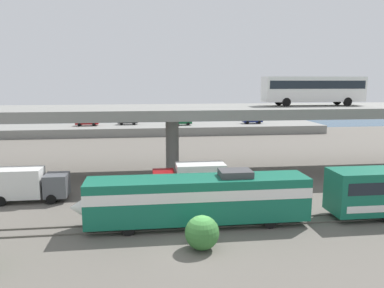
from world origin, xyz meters
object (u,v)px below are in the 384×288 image
at_px(parked_car_0, 87,122).
at_px(parked_car_1, 181,121).
at_px(service_truck_east, 191,178).
at_px(transit_bus_on_overpass, 314,88).
at_px(parked_car_2, 128,121).
at_px(train_locomotive, 187,198).
at_px(parked_car_3, 252,120).
at_px(service_truck_west, 26,184).

relative_size(parked_car_0, parked_car_1, 1.06).
bearing_deg(service_truck_east, transit_bus_on_overpass, -151.19).
relative_size(parked_car_0, parked_car_2, 1.10).
bearing_deg(transit_bus_on_overpass, train_locomotive, -136.21).
distance_m(service_truck_east, parked_car_3, 47.49).
xyz_separation_m(transit_bus_on_overpass, parked_car_2, (-23.33, 36.44, -7.44)).
distance_m(service_truck_east, parked_car_2, 45.69).
distance_m(parked_car_0, parked_car_1, 19.08).
bearing_deg(parked_car_1, parked_car_0, 176.36).
xyz_separation_m(train_locomotive, parked_car_2, (-6.48, 52.59, 0.24)).
xyz_separation_m(transit_bus_on_overpass, parked_car_0, (-31.50, 35.36, -7.43)).
bearing_deg(service_truck_east, parked_car_3, -112.98).
height_order(service_truck_east, parked_car_1, parked_car_1).
bearing_deg(service_truck_west, parked_car_0, 91.28).
xyz_separation_m(train_locomotive, parked_car_0, (-14.64, 51.51, 0.24)).
height_order(service_truck_west, service_truck_east, same).
xyz_separation_m(service_truck_west, parked_car_1, (18.07, 42.74, 0.79)).
xyz_separation_m(train_locomotive, parked_car_1, (4.40, 50.30, 0.24)).
xyz_separation_m(service_truck_west, parked_car_3, (33.43, 43.72, 0.79)).
bearing_deg(transit_bus_on_overpass, parked_car_2, 122.63).
xyz_separation_m(transit_bus_on_overpass, service_truck_west, (-30.52, -8.59, -8.23)).
bearing_deg(transit_bus_on_overpass, parked_car_1, 110.03).
height_order(train_locomotive, service_truck_west, train_locomotive).
height_order(service_truck_east, parked_car_0, parked_car_0).
relative_size(transit_bus_on_overpass, parked_car_1, 2.82).
distance_m(transit_bus_on_overpass, service_truck_west, 32.75).
bearing_deg(parked_car_0, service_truck_west, -88.72).
bearing_deg(transit_bus_on_overpass, parked_car_0, 131.69).
bearing_deg(service_truck_west, service_truck_east, 0.00).
relative_size(train_locomotive, parked_car_1, 4.13).
relative_size(train_locomotive, service_truck_east, 2.59).
relative_size(train_locomotive, parked_car_2, 4.30).
height_order(parked_car_2, parked_car_3, same).
bearing_deg(parked_car_0, service_truck_east, -70.14).
distance_m(train_locomotive, parked_car_2, 52.99).
bearing_deg(service_truck_west, parked_car_2, 80.93).
xyz_separation_m(train_locomotive, service_truck_east, (1.24, 7.56, -0.55)).
relative_size(transit_bus_on_overpass, parked_car_0, 2.66).
bearing_deg(parked_car_2, train_locomotive, 97.02).
distance_m(service_truck_east, parked_car_1, 42.86).
xyz_separation_m(service_truck_east, parked_car_0, (-15.88, 43.95, 0.79)).
bearing_deg(train_locomotive, parked_car_1, -95.00).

